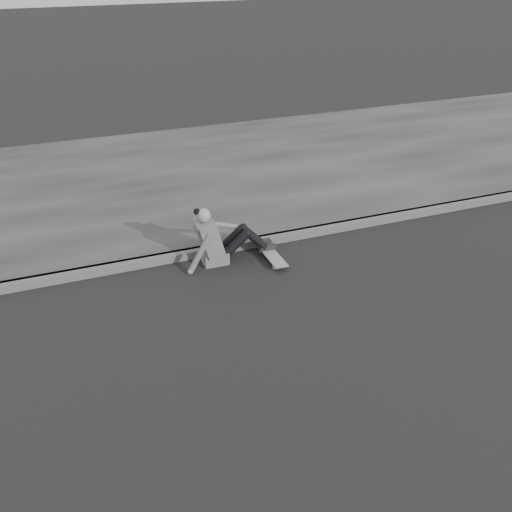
% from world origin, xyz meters
% --- Properties ---
extents(ground, '(80.00, 80.00, 0.00)m').
position_xyz_m(ground, '(0.00, 0.00, 0.00)').
color(ground, black).
rests_on(ground, ground).
extents(curb, '(24.00, 0.16, 0.12)m').
position_xyz_m(curb, '(0.00, 2.58, 0.06)').
color(curb, '#505050').
rests_on(curb, ground).
extents(sidewalk, '(24.00, 6.00, 0.12)m').
position_xyz_m(sidewalk, '(0.00, 5.60, 0.06)').
color(sidewalk, '#323232').
rests_on(sidewalk, ground).
extents(skateboard, '(0.20, 0.78, 0.09)m').
position_xyz_m(skateboard, '(-0.93, 2.08, 0.07)').
color(skateboard, gray).
rests_on(skateboard, ground).
extents(seated_woman, '(1.38, 0.46, 0.88)m').
position_xyz_m(seated_woman, '(-1.66, 2.33, 0.36)').
color(seated_woman, '#5A5A5D').
rests_on(seated_woman, ground).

